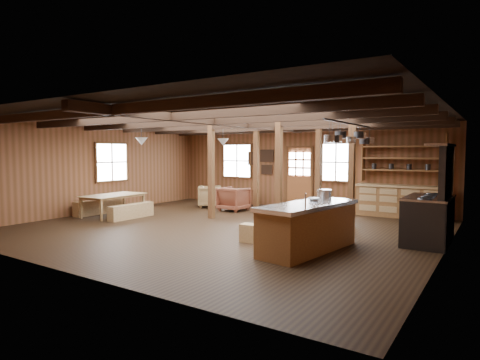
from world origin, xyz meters
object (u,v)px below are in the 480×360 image
Objects in this scene: armchair_a at (234,199)px; armchair_b at (246,197)px; kitchen_island at (308,227)px; dining_table at (114,205)px; armchair_c at (210,196)px; commercial_range at (431,212)px.

armchair_a is 1.24× the size of armchair_b.
kitchen_island reaches higher than armchair_a.
armchair_b is at bearing -74.98° from armchair_a.
armchair_a is (-4.23, 3.64, -0.08)m from kitchen_island.
armchair_a is (2.40, 2.89, 0.07)m from dining_table.
kitchen_island is 3.72× the size of armchair_b.
dining_table is at bearing 122.64° from armchair_c.
armchair_a is 1.24m from armchair_b.
commercial_range is 2.56× the size of armchair_c.
kitchen_island is at bearing -162.80° from armchair_c.
kitchen_island is 6.68m from dining_table.
armchair_c is at bearing -23.63° from dining_table.
armchair_c is (1.19, 3.19, 0.05)m from dining_table.
armchair_b is (-6.44, 2.86, -0.35)m from commercial_range.
dining_table is 3.76m from armchair_a.
dining_table reaches higher than armchair_b.
armchair_a is at bearing -140.74° from armchair_c.
dining_table is at bearing 77.22° from armchair_b.
commercial_range is at bearing 166.30° from armchair_a.
armchair_c is at bearing -12.46° from armchair_a.
dining_table is 2.14× the size of armchair_a.
kitchen_island is 5.59m from armchair_a.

